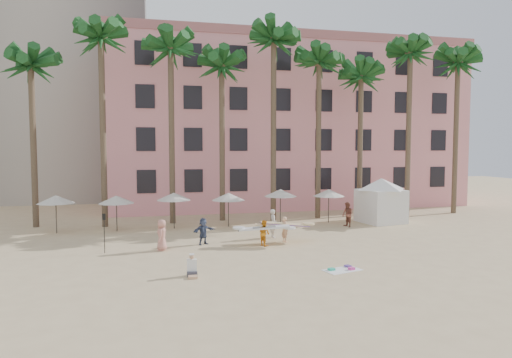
{
  "coord_description": "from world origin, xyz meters",
  "views": [
    {
      "loc": [
        -6.49,
        -20.87,
        5.93
      ],
      "look_at": [
        -0.37,
        6.0,
        4.0
      ],
      "focal_mm": 32.0,
      "sensor_mm": 36.0,
      "label": 1
    }
  ],
  "objects_px": {
    "pink_hotel": "(282,128)",
    "carrier_white": "(264,232)",
    "carrier_yellow": "(285,227)",
    "cabana": "(381,196)"
  },
  "relations": [
    {
      "from": "pink_hotel",
      "to": "carrier_white",
      "type": "height_order",
      "value": "pink_hotel"
    },
    {
      "from": "carrier_yellow",
      "to": "carrier_white",
      "type": "relative_size",
      "value": 0.99
    },
    {
      "from": "pink_hotel",
      "to": "carrier_white",
      "type": "xyz_separation_m",
      "value": [
        -6.99,
        -20.57,
        -7.15
      ]
    },
    {
      "from": "pink_hotel",
      "to": "carrier_yellow",
      "type": "height_order",
      "value": "pink_hotel"
    },
    {
      "from": "carrier_yellow",
      "to": "carrier_white",
      "type": "xyz_separation_m",
      "value": [
        -1.52,
        -0.78,
        -0.07
      ]
    },
    {
      "from": "cabana",
      "to": "carrier_yellow",
      "type": "height_order",
      "value": "cabana"
    },
    {
      "from": "cabana",
      "to": "carrier_yellow",
      "type": "bearing_deg",
      "value": -150.04
    },
    {
      "from": "cabana",
      "to": "carrier_white",
      "type": "xyz_separation_m",
      "value": [
        -11.0,
        -6.24,
        -1.21
      ]
    },
    {
      "from": "pink_hotel",
      "to": "cabana",
      "type": "bearing_deg",
      "value": -74.39
    },
    {
      "from": "pink_hotel",
      "to": "cabana",
      "type": "distance_m",
      "value": 16.02
    }
  ]
}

